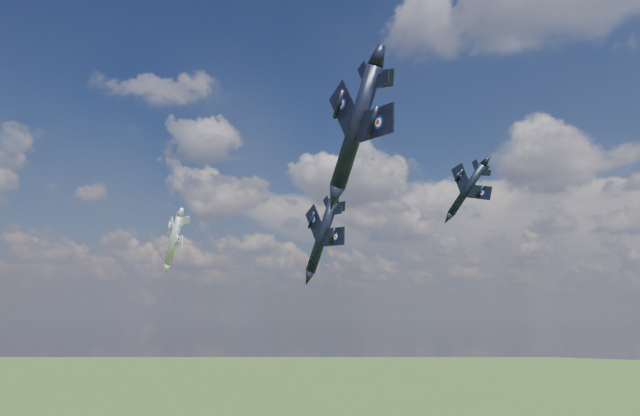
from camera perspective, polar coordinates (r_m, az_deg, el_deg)
The scene contains 4 objects.
jet_lead_navy at distance 90.93m, azimuth 0.19°, elevation -2.60°, with size 11.14×15.53×3.21m, color black, non-canonical shape.
jet_right_navy at distance 56.40m, azimuth 3.32°, elevation 7.37°, with size 11.22×15.64×3.24m, color black, non-canonical shape.
jet_high_navy at distance 107.61m, azimuth 13.30°, elevation 1.66°, with size 9.82×13.69×2.83m, color black, non-canonical shape.
jet_left_silver at distance 123.85m, azimuth -13.22°, elevation -2.88°, with size 10.44×14.55×3.01m, color gray, non-canonical shape.
Camera 1 is at (58.71, -63.29, 66.55)m, focal length 35.00 mm.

